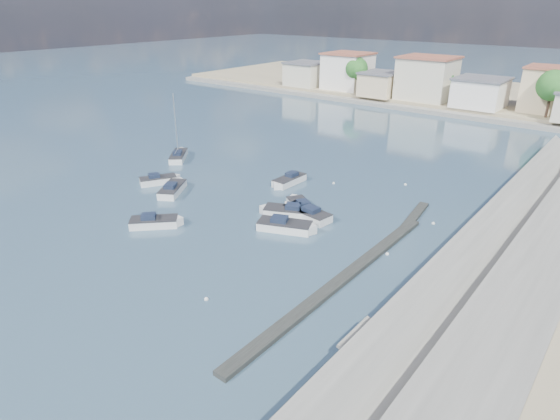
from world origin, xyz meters
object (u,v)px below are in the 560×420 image
Objects in this scene: motorboat_d at (286,212)px; motorboat_e at (160,180)px; motorboat_c at (305,213)px; sailboat at (179,156)px; motorboat_b at (157,222)px; motorboat_h at (287,227)px; motorboat_a at (173,189)px; motorboat_f at (301,207)px; motorboat_g at (288,181)px.

motorboat_d is 1.18× the size of motorboat_e.
sailboat is (-24.45, 4.57, 0.04)m from motorboat_c.
motorboat_b is at bearing -129.96° from motorboat_d.
motorboat_h is at bearing -17.90° from sailboat.
motorboat_d is 0.95× the size of motorboat_h.
motorboat_b is 0.49× the size of sailboat.
sailboat reaches higher than motorboat_b.
motorboat_a is 14.89m from motorboat_f.
motorboat_c is 1.67m from motorboat_f.
motorboat_c is 1.04× the size of motorboat_h.
motorboat_a is 13.12m from motorboat_g.
sailboat is at bearing 137.05° from motorboat_a.
motorboat_b is 12.39m from motorboat_h.
motorboat_a and motorboat_f have the same top height.
motorboat_b is at bearing -45.66° from sailboat.
motorboat_c is at bearing 14.18° from motorboat_a.
motorboat_c and motorboat_h have the same top height.
motorboat_d is 1.04× the size of motorboat_g.
motorboat_g is 0.56× the size of sailboat.
motorboat_d is 0.58× the size of sailboat.
sailboat is at bearing 126.89° from motorboat_e.
motorboat_b is 16.86m from motorboat_g.
motorboat_a is at bearing -178.59° from motorboat_h.
motorboat_e is at bearing -53.11° from sailboat.
motorboat_h is at bearing -49.22° from motorboat_d.
motorboat_f is at bearing 19.27° from motorboat_a.
motorboat_e is (-17.05, -2.09, 0.00)m from motorboat_d.
motorboat_c and motorboat_g have the same top height.
motorboat_f is 23.41m from sailboat.
sailboat is at bearing 171.31° from motorboat_f.
motorboat_f is 4.88m from motorboat_h.
motorboat_h is at bearing -1.32° from motorboat_e.
motorboat_h is 26.22m from sailboat.
motorboat_c is 9.17m from motorboat_g.
motorboat_a and motorboat_h have the same top height.
motorboat_e is at bearing 166.04° from motorboat_a.
motorboat_a is at bearing -13.96° from motorboat_e.
motorboat_e is at bearing -173.00° from motorboat_d.
motorboat_b is 0.83× the size of motorboat_d.
motorboat_d is at bearing -100.55° from motorboat_f.
motorboat_d is (13.69, 2.93, -0.00)m from motorboat_a.
motorboat_a is 15.88m from motorboat_h.
motorboat_c is at bearing -10.59° from sailboat.
motorboat_e is 0.89× the size of motorboat_g.
sailboat is (-23.14, 3.54, 0.04)m from motorboat_f.
motorboat_e is at bearing -170.76° from motorboat_c.
motorboat_a is 3.47m from motorboat_e.
sailboat is at bearing 162.10° from motorboat_h.
motorboat_b is 11.73m from motorboat_e.
sailboat reaches higher than motorboat_c.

